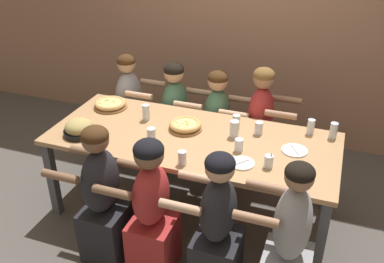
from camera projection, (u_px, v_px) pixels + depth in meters
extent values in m
plane|color=#514C47|center=(192.00, 210.00, 3.90)|extent=(18.00, 18.00, 0.00)
cube|color=tan|center=(192.00, 139.00, 3.53)|extent=(2.37, 0.99, 0.04)
cube|color=#4C4C51|center=(53.00, 179.00, 3.69)|extent=(0.07, 0.07, 0.73)
cube|color=#4C4C51|center=(320.00, 242.00, 3.03)|extent=(0.07, 0.07, 0.73)
cube|color=#4C4C51|center=(104.00, 133.00, 4.41)|extent=(0.07, 0.07, 0.73)
cube|color=#4C4C51|center=(330.00, 175.00, 3.74)|extent=(0.07, 0.07, 0.73)
cylinder|color=#996B42|center=(111.00, 107.00, 4.00)|extent=(0.31, 0.31, 0.02)
torus|color=tan|center=(110.00, 103.00, 3.99)|extent=(0.29, 0.29, 0.04)
cylinder|color=#E5C675|center=(110.00, 104.00, 3.99)|extent=(0.24, 0.24, 0.04)
cylinder|color=#E5C166|center=(107.00, 100.00, 4.02)|extent=(0.02, 0.02, 0.01)
cylinder|color=#E5C166|center=(100.00, 103.00, 3.96)|extent=(0.02, 0.02, 0.01)
cylinder|color=#E5C166|center=(106.00, 100.00, 4.01)|extent=(0.02, 0.02, 0.01)
cylinder|color=#E5C166|center=(114.00, 101.00, 4.00)|extent=(0.02, 0.02, 0.01)
cylinder|color=#996B42|center=(185.00, 128.00, 3.63)|extent=(0.29, 0.29, 0.02)
torus|color=tan|center=(185.00, 125.00, 3.61)|extent=(0.27, 0.27, 0.04)
cylinder|color=#E5C675|center=(185.00, 125.00, 3.62)|extent=(0.22, 0.22, 0.04)
cylinder|color=#E5C166|center=(188.00, 124.00, 3.59)|extent=(0.02, 0.02, 0.01)
cylinder|color=#E5C166|center=(178.00, 126.00, 3.57)|extent=(0.02, 0.02, 0.01)
cylinder|color=#E5C166|center=(182.00, 123.00, 3.60)|extent=(0.02, 0.02, 0.01)
cylinder|color=#E5C166|center=(188.00, 122.00, 3.62)|extent=(0.02, 0.02, 0.01)
cylinder|color=#E5C166|center=(177.00, 122.00, 3.63)|extent=(0.02, 0.02, 0.01)
cylinder|color=#E5C166|center=(186.00, 121.00, 3.64)|extent=(0.02, 0.02, 0.01)
cylinder|color=black|center=(80.00, 132.00, 3.54)|extent=(0.27, 0.27, 0.04)
cylinder|color=black|center=(100.00, 135.00, 3.48)|extent=(0.12, 0.02, 0.02)
ellipsoid|color=tan|center=(79.00, 127.00, 3.52)|extent=(0.23, 0.23, 0.13)
cylinder|color=white|center=(242.00, 163.00, 3.17)|extent=(0.19, 0.19, 0.01)
cube|color=#B7B7BC|center=(242.00, 162.00, 3.16)|extent=(0.09, 0.11, 0.01)
cylinder|color=white|center=(295.00, 150.00, 3.32)|extent=(0.20, 0.20, 0.01)
cube|color=#B7B7BC|center=(295.00, 149.00, 3.32)|extent=(0.09, 0.13, 0.01)
cylinder|color=silver|center=(269.00, 161.00, 3.11)|extent=(0.07, 0.07, 0.10)
cylinder|color=#1EA8DB|center=(268.00, 163.00, 3.11)|extent=(0.06, 0.06, 0.07)
cylinder|color=black|center=(271.00, 160.00, 3.10)|extent=(0.00, 0.01, 0.12)
cylinder|color=silver|center=(333.00, 131.00, 3.47)|extent=(0.06, 0.06, 0.14)
cylinder|color=silver|center=(333.00, 134.00, 3.49)|extent=(0.06, 0.06, 0.08)
cylinder|color=silver|center=(234.00, 129.00, 3.49)|extent=(0.08, 0.08, 0.14)
cylinder|color=silver|center=(234.00, 131.00, 3.50)|extent=(0.07, 0.07, 0.10)
cylinder|color=silver|center=(182.00, 158.00, 3.14)|extent=(0.06, 0.06, 0.11)
cylinder|color=black|center=(182.00, 161.00, 3.15)|extent=(0.06, 0.06, 0.06)
cylinder|color=silver|center=(299.00, 177.00, 2.90)|extent=(0.07, 0.07, 0.15)
cylinder|color=silver|center=(299.00, 180.00, 2.91)|extent=(0.06, 0.06, 0.10)
cylinder|color=silver|center=(239.00, 145.00, 3.30)|extent=(0.07, 0.07, 0.10)
cylinder|color=silver|center=(151.00, 137.00, 3.38)|extent=(0.07, 0.07, 0.15)
cylinder|color=silver|center=(146.00, 112.00, 3.76)|extent=(0.07, 0.07, 0.14)
cylinder|color=silver|center=(236.00, 122.00, 3.60)|extent=(0.06, 0.06, 0.14)
cylinder|color=black|center=(236.00, 126.00, 3.61)|extent=(0.06, 0.06, 0.06)
cylinder|color=silver|center=(259.00, 128.00, 3.54)|extent=(0.07, 0.07, 0.11)
cylinder|color=silver|center=(259.00, 130.00, 3.55)|extent=(0.06, 0.06, 0.08)
cylinder|color=silver|center=(311.00, 127.00, 3.54)|extent=(0.06, 0.06, 0.13)
ellipsoid|color=#99999E|center=(293.00, 223.00, 2.69)|extent=(0.24, 0.36, 0.54)
sphere|color=#9E7051|center=(299.00, 177.00, 2.51)|extent=(0.18, 0.18, 0.18)
ellipsoid|color=black|center=(300.00, 173.00, 2.50)|extent=(0.18, 0.18, 0.13)
cylinder|color=#9E7051|center=(256.00, 219.00, 2.55)|extent=(0.28, 0.06, 0.06)
cylinder|color=#9E7051|center=(267.00, 187.00, 2.83)|extent=(0.28, 0.06, 0.06)
cube|color=#232328|center=(216.00, 260.00, 3.07)|extent=(0.32, 0.34, 0.44)
ellipsoid|color=#232328|center=(218.00, 210.00, 2.84)|extent=(0.24, 0.36, 0.48)
sphere|color=tan|center=(220.00, 168.00, 2.68)|extent=(0.19, 0.19, 0.19)
ellipsoid|color=black|center=(220.00, 163.00, 2.67)|extent=(0.20, 0.20, 0.14)
cylinder|color=tan|center=(180.00, 207.00, 2.72)|extent=(0.28, 0.06, 0.06)
cylinder|color=tan|center=(198.00, 178.00, 3.00)|extent=(0.28, 0.06, 0.06)
cube|color=#232328|center=(107.00, 231.00, 3.33)|extent=(0.32, 0.34, 0.44)
ellipsoid|color=#232328|center=(100.00, 181.00, 3.10)|extent=(0.24, 0.36, 0.51)
sphere|color=brown|center=(95.00, 140.00, 2.93)|extent=(0.19, 0.19, 0.19)
ellipsoid|color=#422814|center=(95.00, 135.00, 2.92)|extent=(0.20, 0.20, 0.13)
cylinder|color=brown|center=(60.00, 176.00, 2.97)|extent=(0.28, 0.06, 0.06)
cylinder|color=brown|center=(87.00, 152.00, 3.25)|extent=(0.28, 0.06, 0.06)
cube|color=#477556|center=(216.00, 151.00, 4.38)|extent=(0.32, 0.34, 0.44)
ellipsoid|color=#477556|center=(217.00, 112.00, 4.16)|extent=(0.24, 0.36, 0.46)
sphere|color=tan|center=(218.00, 81.00, 4.00)|extent=(0.19, 0.19, 0.19)
ellipsoid|color=#422814|center=(218.00, 78.00, 3.99)|extent=(0.20, 0.20, 0.13)
cylinder|color=tan|center=(243.00, 100.00, 4.20)|extent=(0.28, 0.06, 0.06)
cylinder|color=tan|center=(234.00, 114.00, 3.92)|extent=(0.28, 0.06, 0.06)
cube|color=#477556|center=(175.00, 143.00, 4.51)|extent=(0.32, 0.34, 0.44)
ellipsoid|color=#477556|center=(175.00, 104.00, 4.29)|extent=(0.24, 0.36, 0.48)
sphere|color=tan|center=(174.00, 73.00, 4.13)|extent=(0.19, 0.19, 0.19)
ellipsoid|color=black|center=(174.00, 70.00, 4.11)|extent=(0.20, 0.20, 0.14)
cylinder|color=tan|center=(200.00, 92.00, 4.32)|extent=(0.28, 0.06, 0.06)
cylinder|color=tan|center=(188.00, 106.00, 4.04)|extent=(0.28, 0.06, 0.06)
cube|color=#B22D2D|center=(257.00, 158.00, 4.25)|extent=(0.32, 0.34, 0.44)
ellipsoid|color=#B22D2D|center=(261.00, 114.00, 4.01)|extent=(0.24, 0.36, 0.54)
sphere|color=#9E7051|center=(264.00, 78.00, 3.84)|extent=(0.19, 0.19, 0.19)
ellipsoid|color=brown|center=(264.00, 75.00, 3.82)|extent=(0.20, 0.20, 0.14)
cylinder|color=#9E7051|center=(287.00, 99.00, 4.04)|extent=(0.28, 0.06, 0.06)
cylinder|color=#9E7051|center=(281.00, 115.00, 3.76)|extent=(0.28, 0.06, 0.06)
cube|color=#99999E|center=(132.00, 135.00, 4.66)|extent=(0.32, 0.34, 0.44)
ellipsoid|color=#99999E|center=(129.00, 95.00, 4.43)|extent=(0.24, 0.36, 0.51)
sphere|color=tan|center=(126.00, 64.00, 4.26)|extent=(0.18, 0.18, 0.18)
ellipsoid|color=#422814|center=(126.00, 61.00, 4.25)|extent=(0.19, 0.19, 0.13)
cylinder|color=tan|center=(153.00, 83.00, 4.46)|extent=(0.28, 0.06, 0.06)
cylinder|color=tan|center=(139.00, 95.00, 4.18)|extent=(0.28, 0.06, 0.06)
cube|color=#B22D2D|center=(154.00, 243.00, 3.21)|extent=(0.32, 0.34, 0.44)
ellipsoid|color=#B22D2D|center=(151.00, 195.00, 2.99)|extent=(0.24, 0.36, 0.47)
sphere|color=brown|center=(149.00, 154.00, 2.83)|extent=(0.21, 0.21, 0.21)
ellipsoid|color=black|center=(149.00, 150.00, 2.81)|extent=(0.21, 0.21, 0.14)
cylinder|color=brown|center=(112.00, 192.00, 2.87)|extent=(0.28, 0.06, 0.06)
cylinder|color=brown|center=(135.00, 166.00, 3.15)|extent=(0.28, 0.06, 0.06)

